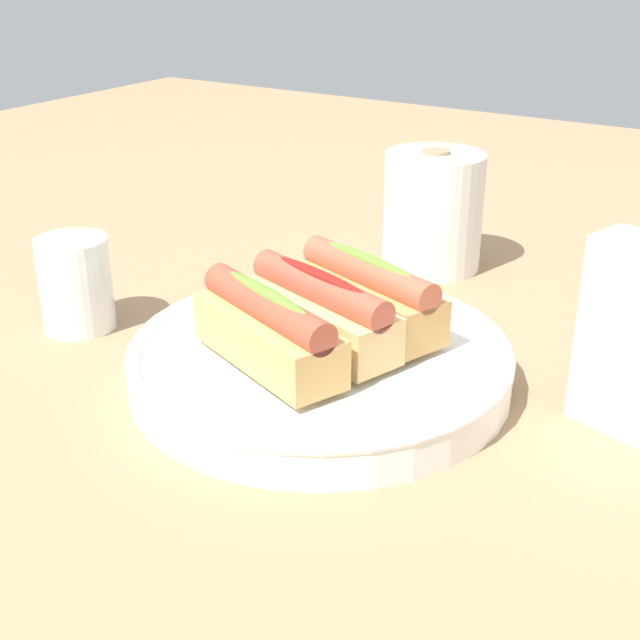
% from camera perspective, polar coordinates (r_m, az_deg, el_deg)
% --- Properties ---
extents(ground_plane, '(2.40, 2.40, 0.00)m').
position_cam_1_polar(ground_plane, '(0.73, -1.21, -4.53)').
color(ground_plane, '#9E7A56').
extents(serving_bowl, '(0.32, 0.32, 0.04)m').
position_cam_1_polar(serving_bowl, '(0.73, 0.00, -2.67)').
color(serving_bowl, white).
rests_on(serving_bowl, ground_plane).
extents(hotdog_front, '(0.16, 0.10, 0.06)m').
position_cam_1_polar(hotdog_front, '(0.68, -3.46, -0.66)').
color(hotdog_front, tan).
rests_on(hotdog_front, serving_bowl).
extents(hotdog_back, '(0.16, 0.09, 0.06)m').
position_cam_1_polar(hotdog_back, '(0.72, 0.00, 0.57)').
color(hotdog_back, '#DBB270').
rests_on(hotdog_back, serving_bowl).
extents(hotdog_side, '(0.16, 0.10, 0.06)m').
position_cam_1_polar(hotdog_side, '(0.75, 3.15, 1.69)').
color(hotdog_side, tan).
rests_on(hotdog_side, serving_bowl).
extents(water_glass, '(0.07, 0.07, 0.09)m').
position_cam_1_polar(water_glass, '(0.86, -15.64, 2.09)').
color(water_glass, white).
rests_on(water_glass, ground_plane).
extents(paper_towel_roll, '(0.11, 0.11, 0.13)m').
position_cam_1_polar(paper_towel_roll, '(0.98, 7.38, 7.06)').
color(paper_towel_roll, white).
rests_on(paper_towel_roll, ground_plane).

